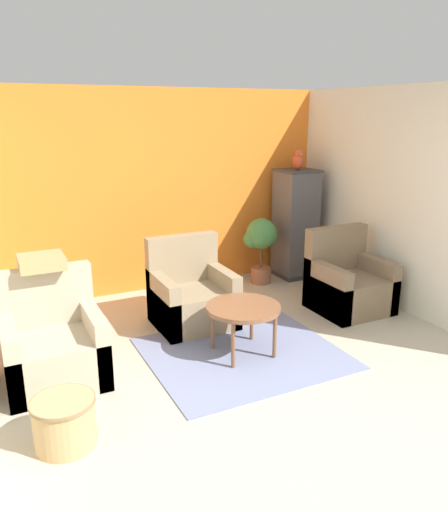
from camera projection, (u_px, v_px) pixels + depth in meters
The scene contains 13 objects.
ground_plane at pixel (335, 437), 3.44m from camera, with size 20.00×20.00×0.00m, color #B2A893.
wall_back_accent at pixel (160, 192), 6.10m from camera, with size 4.39×0.06×2.44m.
wall_right at pixel (399, 200), 5.51m from camera, with size 0.06×3.46×2.44m.
area_rug at pixel (243, 353), 4.63m from camera, with size 1.72×1.51×0.01m.
coffee_table at pixel (243, 310), 4.51m from camera, with size 0.68×0.68×0.48m.
armchair_left at pixel (54, 347), 4.11m from camera, with size 0.78×0.72×0.91m.
armchair_right at pixel (348, 285), 5.60m from camera, with size 0.78×0.72×0.91m.
armchair_middle at pixel (192, 298), 5.21m from camera, with size 0.78×0.72×0.91m.
birdcage at pixel (295, 224), 6.64m from camera, with size 0.48×0.48×1.44m.
parrot at pixel (298, 160), 6.41m from camera, with size 0.12×0.22×0.26m.
potted_plant at pixel (261, 241), 6.40m from camera, with size 0.43×0.39×0.86m.
wicker_basket at pixel (64, 421), 3.32m from camera, with size 0.43×0.43×0.34m.
throw_pillow at pixel (41, 262), 4.14m from camera, with size 0.36×0.36×0.10m.
Camera 1 is at (-2.00, -2.31, 2.16)m, focal length 35.00 mm.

